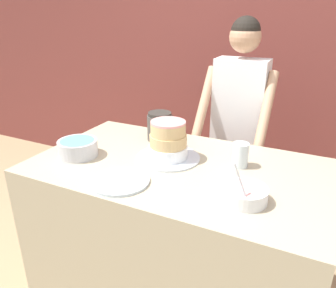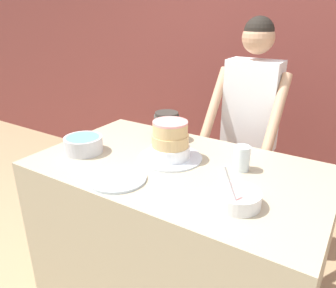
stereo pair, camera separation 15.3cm
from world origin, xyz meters
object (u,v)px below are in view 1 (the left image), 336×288
person_baker (238,115)px  cake (168,143)px  frosting_bowl_blue (78,147)px  ceramic_plate (120,181)px  drinking_glass (240,155)px  stoneware_jar (160,126)px  frosting_bowl_pink (244,193)px

person_baker → cake: (-0.18, -0.67, 0.01)m
frosting_bowl_blue → ceramic_plate: (0.35, -0.15, -0.04)m
frosting_bowl_blue → ceramic_plate: bearing=-22.4°
drinking_glass → stoneware_jar: (-0.51, 0.15, 0.02)m
cake → frosting_bowl_blue: (-0.43, -0.17, -0.04)m
frosting_bowl_blue → drinking_glass: bearing=17.3°
cake → drinking_glass: (0.35, 0.07, -0.03)m
cake → frosting_bowl_blue: bearing=-158.2°
cake → person_baker: bearing=74.9°
cake → frosting_bowl_blue: 0.47m
frosting_bowl_blue → stoneware_jar: (0.27, 0.39, 0.04)m
cake → drinking_glass: cake is taller
frosting_bowl_pink → drinking_glass: size_ratio=1.56×
frosting_bowl_blue → drinking_glass: drinking_glass is taller
drinking_glass → stoneware_jar: size_ratio=0.72×
frosting_bowl_pink → ceramic_plate: (-0.53, -0.09, -0.03)m
frosting_bowl_pink → ceramic_plate: 0.53m
cake → stoneware_jar: cake is taller
frosting_bowl_blue → frosting_bowl_pink: 0.88m
person_baker → drinking_glass: (0.17, -0.60, -0.01)m
person_baker → frosting_bowl_pink: 0.94m
frosting_bowl_blue → drinking_glass: size_ratio=1.69×
frosting_bowl_pink → drinking_glass: 0.32m
frosting_bowl_pink → drinking_glass: bearing=107.7°
drinking_glass → ceramic_plate: size_ratio=0.45×
frosting_bowl_pink → frosting_bowl_blue: bearing=176.4°
person_baker → frosting_bowl_pink: (0.26, -0.90, -0.04)m
cake → frosting_bowl_pink: size_ratio=1.76×
frosting_bowl_pink → ceramic_plate: bearing=-170.2°
frosting_bowl_blue → drinking_glass: 0.82m
person_baker → drinking_glass: bearing=-74.2°
ceramic_plate → cake: bearing=76.0°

